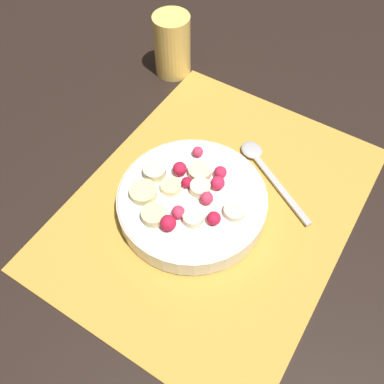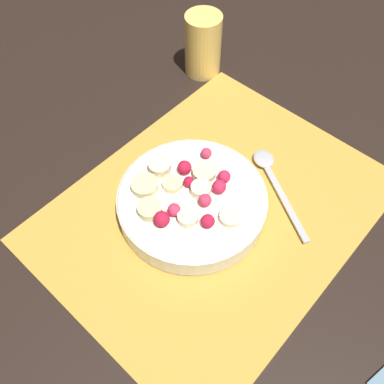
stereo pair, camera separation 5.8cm
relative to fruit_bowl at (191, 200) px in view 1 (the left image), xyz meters
name	(u,v)px [view 1 (the left image)]	position (x,y,z in m)	size (l,w,h in m)	color
ground_plane	(214,206)	(-0.02, 0.02, -0.03)	(3.00, 3.00, 0.00)	black
placemat	(214,205)	(-0.02, 0.02, -0.02)	(0.47, 0.37, 0.01)	gold
fruit_bowl	(191,200)	(0.00, 0.00, 0.00)	(0.21, 0.21, 0.06)	silver
spoon	(260,163)	(-0.13, 0.05, -0.02)	(0.10, 0.16, 0.01)	#B2B2B7
drinking_glass	(172,45)	(-0.24, -0.19, 0.03)	(0.06, 0.06, 0.11)	#F4CC66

